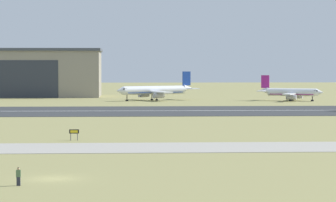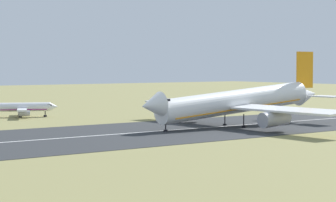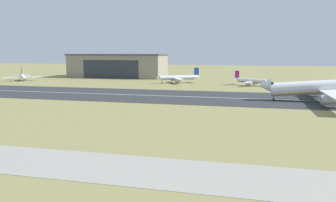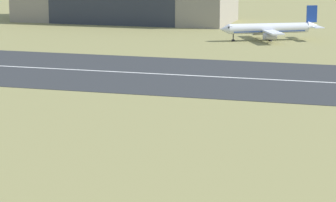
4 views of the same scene
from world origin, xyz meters
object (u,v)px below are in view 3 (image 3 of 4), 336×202
(airplane_landing, at_px, (330,87))
(airplane_parked_west, at_px, (178,78))
(airplane_parked_centre, at_px, (22,77))
(airplane_parked_east, at_px, (251,81))

(airplane_landing, distance_m, airplane_parked_west, 88.42)
(airplane_landing, xyz_separation_m, airplane_parked_centre, (-164.62, 49.83, -2.79))
(airplane_parked_centre, bearing_deg, airplane_landing, -16.84)
(airplane_parked_centre, bearing_deg, airplane_parked_east, 1.05)
(airplane_parked_west, height_order, airplane_parked_east, airplane_parked_west)
(airplane_parked_west, bearing_deg, airplane_landing, -40.29)
(airplane_landing, relative_size, airplane_parked_centre, 3.15)
(airplane_parked_west, xyz_separation_m, airplane_parked_centre, (-97.20, -7.32, -0.57))
(airplane_landing, distance_m, airplane_parked_centre, 172.02)
(airplane_parked_centre, height_order, airplane_parked_east, airplane_parked_centre)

